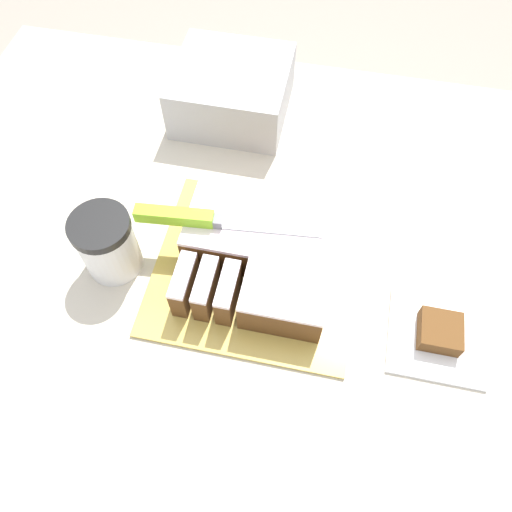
# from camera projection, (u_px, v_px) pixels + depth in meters

# --- Properties ---
(ground_plane) EXTENTS (8.00, 8.00, 0.00)m
(ground_plane) POSITION_uv_depth(u_px,v_px,m) (267.00, 418.00, 1.57)
(ground_plane) COLOR #9E9384
(countertop) EXTENTS (1.40, 1.10, 0.90)m
(countertop) POSITION_uv_depth(u_px,v_px,m) (270.00, 374.00, 1.19)
(countertop) COLOR beige
(countertop) RESTS_ON ground_plane
(cake_board) EXTENTS (0.33, 0.31, 0.01)m
(cake_board) POSITION_uv_depth(u_px,v_px,m) (256.00, 268.00, 0.82)
(cake_board) COLOR gold
(cake_board) RESTS_ON countertop
(cake) EXTENTS (0.24, 0.22, 0.07)m
(cake) POSITION_uv_depth(u_px,v_px,m) (260.00, 254.00, 0.79)
(cake) COLOR brown
(cake) RESTS_ON cake_board
(knife) EXTENTS (0.29, 0.05, 0.02)m
(knife) POSITION_uv_depth(u_px,v_px,m) (189.00, 218.00, 0.77)
(knife) COLOR silver
(knife) RESTS_ON cake
(coffee_cup) EXTENTS (0.09, 0.09, 0.12)m
(coffee_cup) POSITION_uv_depth(u_px,v_px,m) (107.00, 244.00, 0.77)
(coffee_cup) COLOR white
(coffee_cup) RESTS_ON countertop
(paper_napkin) EXTENTS (0.14, 0.14, 0.01)m
(paper_napkin) POSITION_uv_depth(u_px,v_px,m) (437.00, 336.00, 0.76)
(paper_napkin) COLOR white
(paper_napkin) RESTS_ON countertop
(brownie) EXTENTS (0.06, 0.06, 0.03)m
(brownie) POSITION_uv_depth(u_px,v_px,m) (440.00, 331.00, 0.74)
(brownie) COLOR brown
(brownie) RESTS_ON paper_napkin
(storage_box) EXTENTS (0.21, 0.20, 0.10)m
(storage_box) POSITION_uv_depth(u_px,v_px,m) (232.00, 91.00, 0.96)
(storage_box) COLOR #B2B2B7
(storage_box) RESTS_ON countertop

